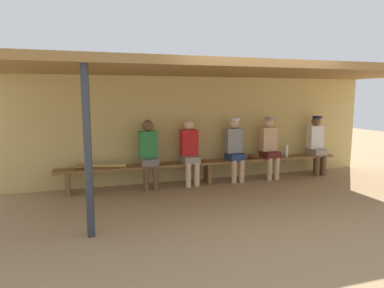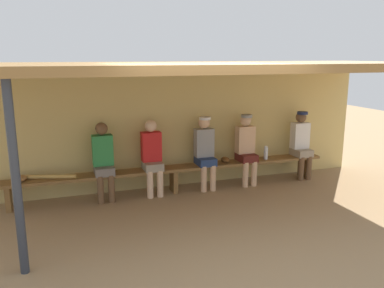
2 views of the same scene
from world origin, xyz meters
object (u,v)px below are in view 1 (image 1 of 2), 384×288
Objects in this scene: baseball_glove_worn at (79,166)px; baseball_bat at (104,166)px; support_post at (88,153)px; player_in_blue at (316,142)px; water_bottle_blue at (286,151)px; baseball_glove_dark_brown at (252,156)px; player_leftmost at (149,151)px; bench at (208,165)px; player_shirtless_tan at (235,146)px; player_middle at (190,149)px; player_rightmost at (270,144)px.

baseball_glove_worn is 0.44m from baseball_bat.
player_in_blue is (5.06, 2.10, -0.35)m from support_post.
player_in_blue is 4.77m from baseball_bat.
water_bottle_blue is 0.83m from baseball_glove_dark_brown.
support_post is 1.65× the size of player_leftmost.
player_in_blue is at bearing 16.70° from baseball_bat.
water_bottle_blue is 1.08× the size of baseball_glove_dark_brown.
bench is 0.70m from player_shirtless_tan.
baseball_bat is (-3.12, -0.03, -0.01)m from baseball_glove_dark_brown.
player_leftmost is 1.00× the size of player_middle.
baseball_glove_dark_brown is (-0.41, 0.03, -0.24)m from player_rightmost.
player_leftmost is at bearing -99.01° from baseball_glove_worn.
player_rightmost is 1.61× the size of baseball_bat.
water_bottle_blue is 0.31× the size of baseball_bat.
player_shirtless_tan is 1.84m from player_leftmost.
player_leftmost reaches higher than baseball_glove_worn.
bench is at bearing 179.17° from water_bottle_blue.
bench is 2.54m from baseball_glove_worn.
player_shirtless_tan reaches higher than baseball_glove_worn.
bench is 4.49× the size of player_middle.
bench is 1.28m from player_leftmost.
baseball_glove_worn is (-4.39, 0.06, -0.08)m from water_bottle_blue.
player_rightmost is 0.48m from baseball_glove_dark_brown.
player_rightmost is at bearing 180.00° from player_in_blue.
support_post is 1.65× the size of player_middle.
bench is 4.49× the size of player_leftmost.
baseball_glove_dark_brown reaches higher than bench.
player_shirtless_tan reaches higher than player_leftmost.
player_middle is 5.56× the size of baseball_glove_dark_brown.
support_post reaches higher than baseball_glove_worn.
player_middle is at bearing -179.97° from player_shirtless_tan.
support_post is 1.64× the size of player_rightmost.
water_bottle_blue is at bearing -4.23° from player_rightmost.
player_in_blue reaches higher than player_middle.
player_middle is 5.16× the size of water_bottle_blue.
player_rightmost is at bearing 0.01° from player_leftmost.
player_in_blue is 0.83m from water_bottle_blue.
player_leftmost is 5.56× the size of baseball_glove_dark_brown.
baseball_glove_dark_brown is 3.12m from baseball_bat.
player_leftmost is at bearing -179.98° from player_shirtless_tan.
player_shirtless_tan is at bearing 178.60° from water_bottle_blue.
player_rightmost is 5.20× the size of water_bottle_blue.
baseball_glove_worn is (-0.14, 2.14, -0.60)m from support_post.
baseball_glove_worn is at bearing 179.07° from player_middle.
support_post is 9.17× the size of baseball_glove_worn.
player_in_blue is 1.01× the size of player_middle.
baseball_glove_dark_brown and baseball_glove_worn have the same top height.
baseball_bat is at bearing 82.04° from support_post.
player_middle is at bearing 179.23° from water_bottle_blue.
bench is 4.46× the size of player_in_blue.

